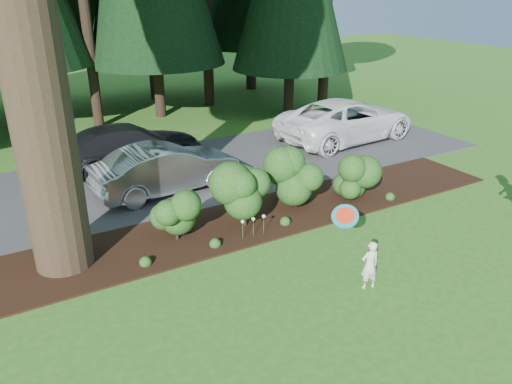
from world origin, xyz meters
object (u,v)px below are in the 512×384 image
(car_silver_wagon, at_px, (167,168))
(car_white_suv, at_px, (347,120))
(child, at_px, (370,265))
(car_dark_suv, at_px, (129,146))
(frisbee, at_px, (345,216))

(car_silver_wagon, height_order, car_white_suv, car_white_suv)
(car_white_suv, height_order, child, car_white_suv)
(car_dark_suv, relative_size, child, 4.71)
(car_dark_suv, distance_m, frisbee, 9.79)
(car_silver_wagon, relative_size, child, 4.08)
(car_dark_suv, bearing_deg, child, -170.37)
(car_dark_suv, height_order, child, car_dark_suv)
(child, distance_m, frisbee, 1.53)
(car_dark_suv, distance_m, child, 9.85)
(car_white_suv, bearing_deg, child, 138.50)
(car_silver_wagon, relative_size, car_white_suv, 0.75)
(car_white_suv, distance_m, child, 10.51)
(frisbee, bearing_deg, car_silver_wagon, 97.72)
(car_silver_wagon, height_order, frisbee, frisbee)
(car_white_suv, relative_size, child, 5.43)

